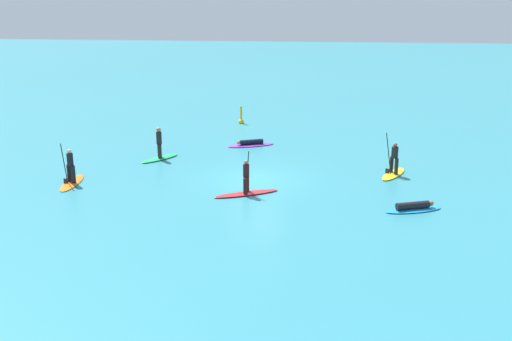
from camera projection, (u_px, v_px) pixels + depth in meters
The scene contains 8 objects.
ground_plane at pixel (256, 180), 32.46m from camera, with size 120.00×120.00×0.00m, color teal.
surfer_on_purple_board at pixel (251, 144), 38.53m from camera, with size 2.87×1.65×0.38m.
surfer_on_red_board at pixel (246, 187), 30.33m from camera, with size 3.09×1.82×2.07m.
surfer_on_yellow_board at pixel (394, 167), 33.13m from camera, with size 1.81×2.51×2.19m.
surfer_on_orange_board at pixel (71, 175), 31.82m from camera, with size 0.75×2.63×2.10m.
surfer_on_blue_board at pixel (414, 207), 28.42m from camera, with size 2.69×1.51×0.41m.
surfer_on_green_board at pixel (160, 151), 35.78m from camera, with size 2.05×2.25×1.81m.
marker_buoy at pixel (241, 120), 43.88m from camera, with size 0.38×0.38×1.28m.
Camera 1 is at (2.39, -30.69, 10.32)m, focal length 45.77 mm.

